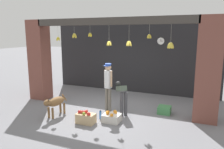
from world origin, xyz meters
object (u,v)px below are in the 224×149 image
(worker_stooping, at_px, (122,94))
(wall_clock, at_px, (161,41))
(dog, at_px, (55,102))
(shopkeeper, at_px, (108,83))
(fruit_crate_oranges, at_px, (112,118))
(fruit_crate_apples, at_px, (86,118))
(produce_box_green, at_px, (164,110))
(water_bottle, at_px, (100,115))

(worker_stooping, bearing_deg, wall_clock, 38.06)
(dog, height_order, shopkeeper, shopkeeper)
(dog, distance_m, fruit_crate_oranges, 1.91)
(shopkeeper, xyz_separation_m, fruit_crate_apples, (-0.21, -1.21, -0.81))
(wall_clock, bearing_deg, worker_stooping, -104.29)
(fruit_crate_apples, height_order, wall_clock, wall_clock)
(dog, xyz_separation_m, fruit_crate_apples, (1.19, -0.13, -0.29))
(fruit_crate_oranges, bearing_deg, produce_box_green, 44.20)
(fruit_crate_apples, bearing_deg, dog, 173.91)
(shopkeeper, relative_size, water_bottle, 6.05)
(produce_box_green, bearing_deg, worker_stooping, -158.06)
(dog, relative_size, worker_stooping, 1.01)
(shopkeeper, bearing_deg, wall_clock, -95.77)
(worker_stooping, bearing_deg, dog, 171.50)
(water_bottle, bearing_deg, fruit_crate_apples, -117.05)
(produce_box_green, bearing_deg, wall_clock, 105.33)
(shopkeeper, height_order, worker_stooping, shopkeeper)
(fruit_crate_oranges, relative_size, produce_box_green, 1.25)
(dog, bearing_deg, water_bottle, 110.90)
(fruit_crate_apples, distance_m, wall_clock, 4.75)
(dog, xyz_separation_m, produce_box_green, (3.23, 1.59, -0.34))
(fruit_crate_apples, distance_m, produce_box_green, 2.67)
(shopkeeper, height_order, produce_box_green, shopkeeper)
(dog, height_order, worker_stooping, worker_stooping)
(water_bottle, bearing_deg, produce_box_green, 34.47)
(produce_box_green, bearing_deg, fruit_crate_oranges, -135.80)
(worker_stooping, bearing_deg, produce_box_green, -15.70)
(shopkeeper, distance_m, produce_box_green, 2.09)
(shopkeeper, distance_m, fruit_crate_oranges, 1.27)
(dog, distance_m, shopkeeper, 1.84)
(shopkeeper, relative_size, fruit_crate_oranges, 3.23)
(fruit_crate_apples, bearing_deg, fruit_crate_oranges, 30.10)
(fruit_crate_apples, distance_m, water_bottle, 0.55)
(worker_stooping, xyz_separation_m, produce_box_green, (1.33, 0.54, -0.55))
(dog, relative_size, water_bottle, 3.72)
(dog, distance_m, wall_clock, 5.02)
(fruit_crate_oranges, xyz_separation_m, water_bottle, (-0.42, 0.10, -0.01))
(fruit_crate_apples, xyz_separation_m, water_bottle, (0.25, 0.49, -0.04))
(dog, height_order, wall_clock, wall_clock)
(produce_box_green, relative_size, wall_clock, 1.32)
(worker_stooping, height_order, fruit_crate_apples, worker_stooping)
(produce_box_green, relative_size, water_bottle, 1.50)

